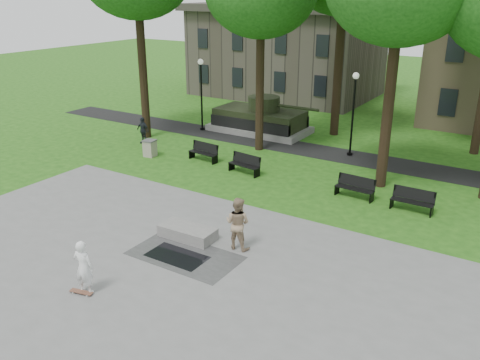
% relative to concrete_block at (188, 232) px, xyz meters
% --- Properties ---
extents(ground, '(120.00, 120.00, 0.00)m').
position_rel_concrete_block_xyz_m(ground, '(1.04, 0.90, -0.24)').
color(ground, '#1F5113').
rests_on(ground, ground).
extents(plaza, '(22.00, 16.00, 0.02)m').
position_rel_concrete_block_xyz_m(plaza, '(1.04, -4.10, -0.23)').
color(plaza, gray).
rests_on(plaza, ground).
extents(footpath, '(44.00, 2.60, 0.01)m').
position_rel_concrete_block_xyz_m(footpath, '(1.04, 12.90, -0.24)').
color(footpath, black).
rests_on(footpath, ground).
extents(building_left, '(15.00, 10.00, 7.20)m').
position_rel_concrete_block_xyz_m(building_left, '(-9.96, 27.40, 3.35)').
color(building_left, '#4C443D').
rests_on(building_left, ground).
extents(lamp_left, '(0.36, 0.36, 4.73)m').
position_rel_concrete_block_xyz_m(lamp_left, '(-8.96, 13.20, 2.55)').
color(lamp_left, black).
rests_on(lamp_left, ground).
extents(lamp_mid, '(0.36, 0.36, 4.73)m').
position_rel_concrete_block_xyz_m(lamp_mid, '(1.54, 13.20, 2.55)').
color(lamp_mid, black).
rests_on(lamp_mid, ground).
extents(tank_monument, '(7.45, 3.40, 2.40)m').
position_rel_concrete_block_xyz_m(tank_monument, '(-5.41, 14.90, 0.61)').
color(tank_monument, gray).
rests_on(tank_monument, ground).
extents(puddle, '(2.20, 1.20, 0.00)m').
position_rel_concrete_block_xyz_m(puddle, '(0.57, -1.37, -0.22)').
color(puddle, black).
rests_on(puddle, plaza).
extents(concrete_block, '(2.23, 1.06, 0.45)m').
position_rel_concrete_block_xyz_m(concrete_block, '(0.00, 0.00, 0.00)').
color(concrete_block, gray).
rests_on(concrete_block, plaza).
extents(skateboard, '(0.81, 0.38, 0.07)m').
position_rel_concrete_block_xyz_m(skateboard, '(-0.48, -4.84, -0.19)').
color(skateboard, brown).
rests_on(skateboard, plaza).
extents(skateboarder, '(0.74, 0.57, 1.80)m').
position_rel_concrete_block_xyz_m(skateboarder, '(-0.42, -4.68, 0.68)').
color(skateboarder, white).
rests_on(skateboarder, plaza).
extents(friend_watching, '(1.01, 0.80, 2.00)m').
position_rel_concrete_block_xyz_m(friend_watching, '(2.07, 0.34, 0.77)').
color(friend_watching, tan).
rests_on(friend_watching, plaza).
extents(pedestrian_walker, '(1.00, 0.49, 1.66)m').
position_rel_concrete_block_xyz_m(pedestrian_walker, '(-10.16, 8.68, 0.58)').
color(pedestrian_walker, '#21262C').
rests_on(pedestrian_walker, ground).
extents(park_bench_0, '(1.83, 0.69, 1.00)m').
position_rel_concrete_block_xyz_m(park_bench_0, '(-5.01, 7.98, 0.28)').
color(park_bench_0, black).
rests_on(park_bench_0, ground).
extents(park_bench_1, '(1.84, 0.76, 1.00)m').
position_rel_concrete_block_xyz_m(park_bench_1, '(-1.99, 7.43, 0.28)').
color(park_bench_1, black).
rests_on(park_bench_1, ground).
extents(park_bench_2, '(1.82, 0.62, 1.00)m').
position_rel_concrete_block_xyz_m(park_bench_2, '(4.00, 7.33, 0.28)').
color(park_bench_2, black).
rests_on(park_bench_2, ground).
extents(park_bench_3, '(1.81, 0.54, 1.00)m').
position_rel_concrete_block_xyz_m(park_bench_3, '(6.63, 7.19, 0.28)').
color(park_bench_3, black).
rests_on(park_bench_3, ground).
extents(trash_bin, '(0.73, 0.73, 0.96)m').
position_rel_concrete_block_xyz_m(trash_bin, '(-8.06, 6.93, 0.24)').
color(trash_bin, '#AEA290').
rests_on(trash_bin, ground).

